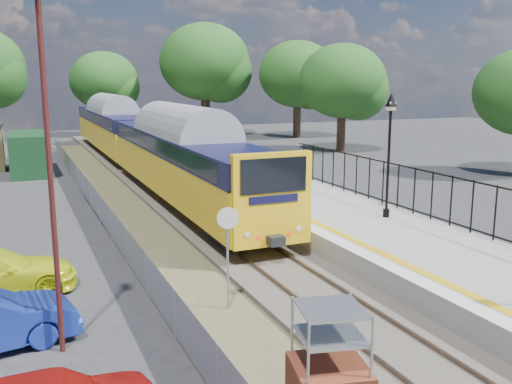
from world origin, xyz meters
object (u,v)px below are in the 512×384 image
victorian_lamp_north (390,126)px  speed_sign (228,241)px  train (138,137)px  brick_plinth (330,364)px  carpark_lamp (49,156)px

victorian_lamp_north → speed_sign: bearing=-152.9°
train → brick_plinth: train is taller
train → speed_sign: train is taller
train → carpark_lamp: carpark_lamp is taller
victorian_lamp_north → train: victorian_lamp_north is taller
brick_plinth → train: bearing=84.9°
speed_sign → carpark_lamp: 4.93m
speed_sign → victorian_lamp_north: bearing=43.9°
victorian_lamp_north → train: bearing=105.5°
train → victorian_lamp_north: bearing=-74.5°
train → carpark_lamp: (-6.70, -23.75, 2.06)m
train → speed_sign: 23.25m
train → carpark_lamp: bearing=-105.7°
carpark_lamp → train: bearing=74.3°
carpark_lamp → victorian_lamp_north: bearing=21.1°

